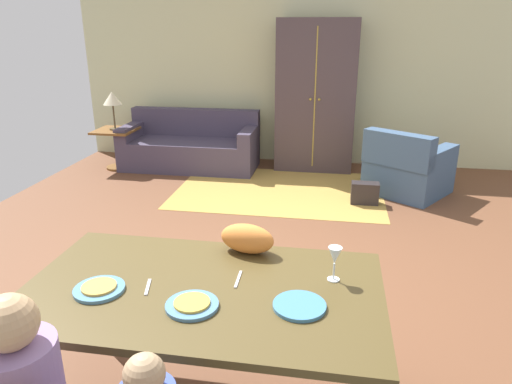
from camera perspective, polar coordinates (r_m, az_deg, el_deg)
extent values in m
cube|color=brown|center=(4.49, 2.30, -7.02)|extent=(6.82, 6.24, 0.02)
cube|color=beige|center=(7.20, 5.81, 14.32)|extent=(6.82, 0.10, 2.70)
cube|color=#4D3E1E|center=(2.43, -6.48, -11.80)|extent=(1.80, 1.04, 0.04)
cube|color=#4D3E1E|center=(3.28, -18.49, -11.54)|extent=(0.06, 0.06, 0.72)
cube|color=#4D3E1E|center=(2.95, 12.85, -14.71)|extent=(0.06, 0.06, 0.72)
cylinder|color=teal|center=(2.49, -18.50, -11.14)|extent=(0.25, 0.25, 0.02)
cylinder|color=gold|center=(2.48, -18.54, -10.84)|extent=(0.17, 0.17, 0.01)
cylinder|color=teal|center=(2.27, -7.77, -13.48)|extent=(0.25, 0.25, 0.02)
cylinder|color=gold|center=(2.26, -7.79, -13.16)|extent=(0.17, 0.17, 0.01)
cylinder|color=teal|center=(2.25, 5.30, -13.59)|extent=(0.25, 0.25, 0.02)
cylinder|color=silver|center=(2.49, 9.38, -10.43)|extent=(0.06, 0.06, 0.01)
cylinder|color=silver|center=(2.47, 9.44, -9.46)|extent=(0.01, 0.01, 0.09)
cone|color=silver|center=(2.43, 9.56, -7.60)|extent=(0.07, 0.07, 0.09)
cube|color=silver|center=(2.46, -13.00, -11.17)|extent=(0.05, 0.15, 0.01)
cube|color=silver|center=(2.46, -2.18, -10.54)|extent=(0.02, 0.17, 0.01)
sphere|color=tan|center=(1.94, -27.84, -13.85)|extent=(0.21, 0.21, 0.21)
sphere|color=tan|center=(1.80, -13.43, -20.73)|extent=(0.15, 0.15, 0.15)
ellipsoid|color=orange|center=(2.71, -1.08, -5.67)|extent=(0.35, 0.22, 0.17)
cube|color=#B68D41|center=(6.03, 2.84, 0.23)|extent=(2.60, 1.80, 0.01)
cube|color=#453C52|center=(7.01, -8.01, 4.60)|extent=(1.95, 0.84, 0.42)
cube|color=#453C52|center=(7.24, -7.36, 8.43)|extent=(1.95, 0.20, 0.40)
cube|color=#453C52|center=(7.25, -14.88, 7.16)|extent=(0.18, 0.84, 0.20)
cube|color=#453C52|center=(6.73, -0.85, 6.88)|extent=(0.18, 0.84, 0.20)
cube|color=#3E5979|center=(6.19, 17.98, 1.81)|extent=(1.18, 1.17, 0.42)
cube|color=#3E5979|center=(5.79, 16.88, 4.95)|extent=(0.81, 0.64, 0.40)
cube|color=#3E5979|center=(5.98, 21.15, 3.93)|extent=(0.62, 0.80, 0.20)
cube|color=#3E5979|center=(6.26, 15.55, 5.19)|extent=(0.62, 0.80, 0.20)
cube|color=#48393D|center=(6.84, 7.28, 11.45)|extent=(1.10, 0.56, 2.10)
cube|color=#B09338|center=(6.56, 7.16, 11.11)|extent=(0.02, 0.01, 1.89)
sphere|color=#B09338|center=(6.55, 6.62, 11.13)|extent=(0.04, 0.04, 0.04)
sphere|color=#B09338|center=(6.55, 7.69, 11.08)|extent=(0.04, 0.04, 0.04)
cube|color=brown|center=(7.13, -16.71, 7.16)|extent=(0.56, 0.56, 0.03)
cylinder|color=brown|center=(7.20, -16.49, 4.91)|extent=(0.08, 0.08, 0.55)
cylinder|color=brown|center=(7.26, -16.29, 2.93)|extent=(0.36, 0.36, 0.03)
cylinder|color=brown|center=(7.13, -16.73, 7.36)|extent=(0.16, 0.16, 0.02)
cylinder|color=brown|center=(7.09, -16.87, 8.78)|extent=(0.02, 0.02, 0.34)
cone|color=beige|center=(7.05, -17.08, 10.85)|extent=(0.26, 0.26, 0.18)
cube|color=#2B2525|center=(5.68, 13.07, -0.15)|extent=(0.32, 0.16, 0.26)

